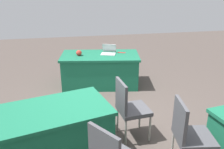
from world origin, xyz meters
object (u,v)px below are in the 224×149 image
(chair_aisle, at_px, (189,133))
(scissors_red, at_px, (122,53))
(chair_near_front, at_px, (129,106))
(table_foreground, at_px, (100,70))
(yarn_ball, at_px, (79,53))
(table_back_left, at_px, (55,132))
(laptop_silver, at_px, (109,52))

(chair_aisle, height_order, scissors_red, chair_aisle)
(chair_near_front, bearing_deg, chair_aisle, 26.15)
(table_foreground, bearing_deg, yarn_ball, -2.49)
(table_back_left, distance_m, chair_near_front, 1.11)
(chair_near_front, bearing_deg, laptop_silver, 171.94)
(chair_near_front, bearing_deg, yarn_ball, -170.50)
(yarn_ball, bearing_deg, laptop_silver, -178.67)
(laptop_silver, distance_m, scissors_red, 0.31)
(chair_aisle, bearing_deg, scissors_red, -168.58)
(table_back_left, xyz_separation_m, laptop_silver, (-1.16, -2.35, 0.40))
(chair_near_front, xyz_separation_m, chair_aisle, (-0.52, 0.82, 0.03))
(table_foreground, relative_size, chair_aisle, 1.89)
(table_back_left, xyz_separation_m, chair_aisle, (-1.60, 0.62, 0.20))
(table_back_left, bearing_deg, laptop_silver, -116.23)
(chair_near_front, bearing_deg, table_foreground, 177.38)
(table_back_left, height_order, chair_near_front, chair_near_front)
(laptop_silver, distance_m, yarn_ball, 0.67)
(table_back_left, distance_m, scissors_red, 2.81)
(yarn_ball, height_order, scissors_red, yarn_ball)
(chair_aisle, bearing_deg, table_back_left, -102.20)
(table_foreground, distance_m, yarn_ball, 0.63)
(table_foreground, relative_size, laptop_silver, 4.65)
(table_foreground, xyz_separation_m, scissors_red, (-0.51, -0.06, 0.36))
(chair_aisle, height_order, laptop_silver, chair_aisle)
(laptop_silver, bearing_deg, table_foreground, 29.96)
(table_foreground, bearing_deg, laptop_silver, -169.95)
(chair_near_front, distance_m, scissors_red, 2.21)
(table_foreground, xyz_separation_m, table_back_left, (0.96, 2.31, 0.00))
(table_foreground, height_order, yarn_ball, yarn_ball)
(table_foreground, distance_m, table_back_left, 2.50)
(chair_aisle, distance_m, laptop_silver, 3.01)
(table_back_left, xyz_separation_m, chair_near_front, (-1.08, -0.21, 0.18))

